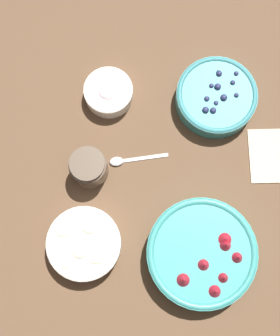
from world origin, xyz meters
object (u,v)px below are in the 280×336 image
at_px(bowl_bananas, 84,244).
at_px(bowl_strawberries, 202,254).
at_px(bowl_cream, 109,92).
at_px(jar_chocolate, 89,168).
at_px(bowl_blueberries, 216,97).

bearing_deg(bowl_bananas, bowl_strawberries, 101.04).
distance_m(bowl_strawberries, bowl_cream, 0.43).
distance_m(bowl_bananas, jar_chocolate, 0.17).
relative_size(bowl_bananas, bowl_cream, 1.41).
relative_size(bowl_blueberries, bowl_bananas, 1.17).
distance_m(bowl_strawberries, jar_chocolate, 0.31).
xyz_separation_m(bowl_strawberries, bowl_cream, (-0.31, -0.30, -0.01)).
height_order(bowl_strawberries, bowl_blueberries, bowl_strawberries).
relative_size(bowl_strawberries, bowl_bananas, 1.47).
bearing_deg(bowl_blueberries, jar_chocolate, -43.80).
height_order(bowl_cream, jar_chocolate, jar_chocolate).
relative_size(bowl_blueberries, bowl_cream, 1.64).
xyz_separation_m(bowl_strawberries, jar_chocolate, (-0.12, -0.29, 0.00)).
height_order(bowl_blueberries, bowl_bananas, bowl_blueberries).
bearing_deg(bowl_blueberries, bowl_bananas, -25.60).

